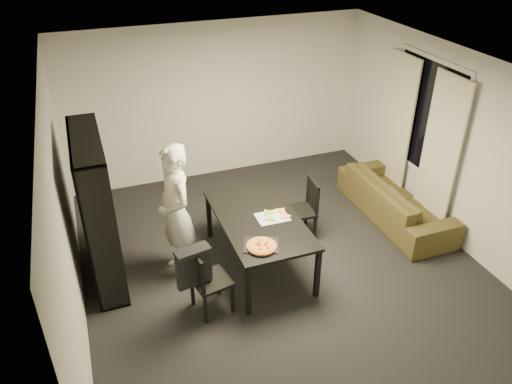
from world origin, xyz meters
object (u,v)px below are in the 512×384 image
object	(u,v)px
pepperoni_pizza	(262,246)
chair_left	(204,278)
bookshelf	(98,210)
sofa	(395,200)
baking_tray	(261,245)
dining_table	(259,222)
person	(176,212)
chair_right	(305,205)

from	to	relation	value
pepperoni_pizza	chair_left	bearing A→B (deg)	-179.22
bookshelf	sofa	distance (m)	4.26
baking_tray	sofa	xyz separation A→B (m)	(2.49, 0.88, -0.43)
dining_table	sofa	distance (m)	2.37
dining_table	person	xyz separation A→B (m)	(-1.00, 0.23, 0.23)
bookshelf	chair_right	bearing A→B (deg)	-2.82
person	pepperoni_pizza	world-z (taller)	person
bookshelf	dining_table	distance (m)	1.98
bookshelf	sofa	xyz separation A→B (m)	(4.20, -0.19, -0.64)
pepperoni_pizza	bookshelf	bearing A→B (deg)	146.46
chair_right	person	size ratio (longest dim) A/B	0.49
chair_right	person	world-z (taller)	person
chair_left	sofa	world-z (taller)	chair_left
chair_right	pepperoni_pizza	size ratio (longest dim) A/B	2.49
bookshelf	dining_table	size ratio (longest dim) A/B	1.09
sofa	bookshelf	bearing A→B (deg)	87.42
person	pepperoni_pizza	bearing A→B (deg)	33.35
bookshelf	dining_table	bearing A→B (deg)	-15.57
dining_table	person	size ratio (longest dim) A/B	0.98
dining_table	chair_right	bearing A→B (deg)	24.86
dining_table	sofa	bearing A→B (deg)	8.27
bookshelf	chair_left	size ratio (longest dim) A/B	2.17
dining_table	person	bearing A→B (deg)	166.77
bookshelf	person	bearing A→B (deg)	-18.13
chair_right	pepperoni_pizza	distance (m)	1.46
person	pepperoni_pizza	size ratio (longest dim) A/B	5.08
pepperoni_pizza	person	bearing A→B (deg)	134.09
chair_right	baking_tray	xyz separation A→B (m)	(-1.02, -0.94, 0.24)
bookshelf	pepperoni_pizza	xyz separation A→B (m)	(1.70, -1.13, -0.19)
chair_left	person	world-z (taller)	person
chair_right	person	distance (m)	1.89
chair_right	person	xyz separation A→B (m)	(-1.84, -0.16, 0.39)
dining_table	sofa	size ratio (longest dim) A/B	0.84
dining_table	chair_right	world-z (taller)	chair_right
sofa	pepperoni_pizza	bearing A→B (deg)	110.50
dining_table	sofa	xyz separation A→B (m)	(2.31, 0.34, -0.36)
baking_tray	pepperoni_pizza	world-z (taller)	pepperoni_pizza
bookshelf	baking_tray	bearing A→B (deg)	-32.13
bookshelf	person	world-z (taller)	bookshelf
chair_right	bookshelf	bearing A→B (deg)	-88.89
person	baking_tray	distance (m)	1.15
bookshelf	dining_table	world-z (taller)	bookshelf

